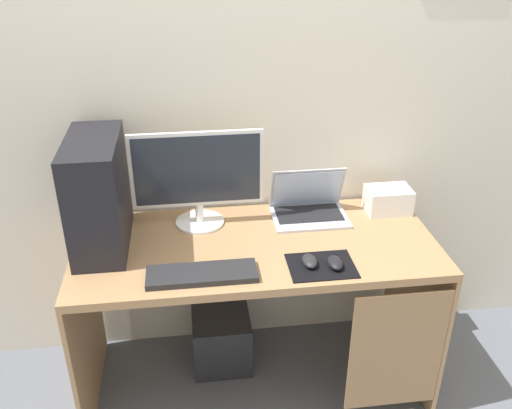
{
  "coord_description": "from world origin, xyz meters",
  "views": [
    {
      "loc": [
        -0.26,
        -1.97,
        1.99
      ],
      "look_at": [
        0.0,
        0.0,
        0.95
      ],
      "focal_mm": 38.88,
      "sensor_mm": 36.0,
      "label": 1
    }
  ],
  "objects_px": {
    "keyboard": "(202,274)",
    "mouse_left": "(310,261)",
    "monitor": "(198,177)",
    "subwoofer": "(221,339)",
    "pc_tower": "(98,194)",
    "projector": "(388,200)",
    "laptop": "(309,207)",
    "mouse_right": "(335,263)"
  },
  "relations": [
    {
      "from": "monitor",
      "to": "mouse_left",
      "type": "xyz_separation_m",
      "value": [
        0.41,
        -0.39,
        -0.21
      ]
    },
    {
      "from": "laptop",
      "to": "subwoofer",
      "type": "bearing_deg",
      "value": -171.57
    },
    {
      "from": "laptop",
      "to": "mouse_right",
      "type": "height_order",
      "value": "laptop"
    },
    {
      "from": "monitor",
      "to": "mouse_left",
      "type": "height_order",
      "value": "monitor"
    },
    {
      "from": "mouse_left",
      "to": "mouse_right",
      "type": "xyz_separation_m",
      "value": [
        0.1,
        -0.03,
        0.0
      ]
    },
    {
      "from": "keyboard",
      "to": "pc_tower",
      "type": "bearing_deg",
      "value": 142.9
    },
    {
      "from": "laptop",
      "to": "mouse_right",
      "type": "xyz_separation_m",
      "value": [
        0.01,
        -0.43,
        -0.02
      ]
    },
    {
      "from": "monitor",
      "to": "projector",
      "type": "xyz_separation_m",
      "value": [
        0.86,
        0.01,
        -0.17
      ]
    },
    {
      "from": "pc_tower",
      "to": "laptop",
      "type": "distance_m",
      "value": 0.92
    },
    {
      "from": "monitor",
      "to": "subwoofer",
      "type": "height_order",
      "value": "monitor"
    },
    {
      "from": "monitor",
      "to": "subwoofer",
      "type": "distance_m",
      "value": 0.86
    },
    {
      "from": "pc_tower",
      "to": "monitor",
      "type": "relative_size",
      "value": 0.82
    },
    {
      "from": "subwoofer",
      "to": "mouse_left",
      "type": "bearing_deg",
      "value": -45.28
    },
    {
      "from": "pc_tower",
      "to": "subwoofer",
      "type": "relative_size",
      "value": 1.67
    },
    {
      "from": "pc_tower",
      "to": "laptop",
      "type": "xyz_separation_m",
      "value": [
        0.9,
        0.13,
        -0.19
      ]
    },
    {
      "from": "keyboard",
      "to": "mouse_left",
      "type": "xyz_separation_m",
      "value": [
        0.42,
        0.02,
        0.01
      ]
    },
    {
      "from": "laptop",
      "to": "mouse_left",
      "type": "relative_size",
      "value": 3.5
    },
    {
      "from": "laptop",
      "to": "subwoofer",
      "type": "relative_size",
      "value": 1.22
    },
    {
      "from": "pc_tower",
      "to": "mouse_left",
      "type": "distance_m",
      "value": 0.88
    },
    {
      "from": "pc_tower",
      "to": "keyboard",
      "type": "height_order",
      "value": "pc_tower"
    },
    {
      "from": "laptop",
      "to": "keyboard",
      "type": "height_order",
      "value": "laptop"
    },
    {
      "from": "pc_tower",
      "to": "subwoofer",
      "type": "distance_m",
      "value": 0.99
    },
    {
      "from": "monitor",
      "to": "subwoofer",
      "type": "bearing_deg",
      "value": -32.01
    },
    {
      "from": "pc_tower",
      "to": "mouse_left",
      "type": "xyz_separation_m",
      "value": [
        0.81,
        -0.28,
        -0.21
      ]
    },
    {
      "from": "projector",
      "to": "mouse_left",
      "type": "distance_m",
      "value": 0.6
    },
    {
      "from": "pc_tower",
      "to": "projector",
      "type": "bearing_deg",
      "value": 5.39
    },
    {
      "from": "mouse_left",
      "to": "subwoofer",
      "type": "relative_size",
      "value": 0.35
    },
    {
      "from": "mouse_left",
      "to": "subwoofer",
      "type": "xyz_separation_m",
      "value": [
        -0.34,
        0.34,
        -0.65
      ]
    },
    {
      "from": "subwoofer",
      "to": "pc_tower",
      "type": "bearing_deg",
      "value": -172.18
    },
    {
      "from": "keyboard",
      "to": "mouse_left",
      "type": "height_order",
      "value": "mouse_left"
    },
    {
      "from": "laptop",
      "to": "pc_tower",
      "type": "bearing_deg",
      "value": -171.89
    },
    {
      "from": "pc_tower",
      "to": "projector",
      "type": "xyz_separation_m",
      "value": [
        1.27,
        0.12,
        -0.17
      ]
    },
    {
      "from": "projector",
      "to": "keyboard",
      "type": "relative_size",
      "value": 0.48
    },
    {
      "from": "pc_tower",
      "to": "keyboard",
      "type": "relative_size",
      "value": 1.1
    },
    {
      "from": "pc_tower",
      "to": "laptop",
      "type": "relative_size",
      "value": 1.37
    },
    {
      "from": "keyboard",
      "to": "mouse_left",
      "type": "bearing_deg",
      "value": 2.72
    },
    {
      "from": "laptop",
      "to": "mouse_left",
      "type": "height_order",
      "value": "laptop"
    },
    {
      "from": "monitor",
      "to": "keyboard",
      "type": "relative_size",
      "value": 1.34
    },
    {
      "from": "projector",
      "to": "pc_tower",
      "type": "bearing_deg",
      "value": -174.61
    },
    {
      "from": "subwoofer",
      "to": "monitor",
      "type": "bearing_deg",
      "value": 147.99
    },
    {
      "from": "keyboard",
      "to": "subwoofer",
      "type": "xyz_separation_m",
      "value": [
        0.08,
        0.36,
        -0.64
      ]
    },
    {
      "from": "mouse_right",
      "to": "subwoofer",
      "type": "xyz_separation_m",
      "value": [
        -0.43,
        0.37,
        -0.65
      ]
    }
  ]
}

